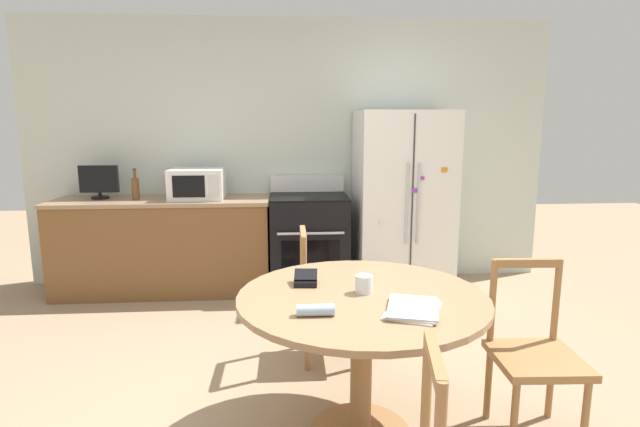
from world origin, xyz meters
name	(u,v)px	position (x,y,z in m)	size (l,w,h in m)	color
ground_plane	(300,427)	(0.00, 0.00, 0.00)	(14.00, 14.00, 0.00)	#9E8466
back_wall	(290,153)	(0.00, 2.65, 1.30)	(5.20, 0.10, 2.60)	silver
kitchen_counter	(165,245)	(-1.21, 2.29, 0.45)	(2.01, 0.64, 0.90)	brown
refrigerator	(402,202)	(1.06, 2.21, 0.86)	(0.88, 0.76, 1.71)	white
oven_range	(309,242)	(0.17, 2.26, 0.47)	(0.73, 0.68, 1.08)	black
microwave	(197,184)	(-0.87, 2.28, 1.04)	(0.49, 0.40, 0.28)	white
countertop_tv	(99,181)	(-1.79, 2.34, 1.07)	(0.35, 0.16, 0.31)	black
counter_bottle	(136,188)	(-1.43, 2.26, 1.01)	(0.07, 0.07, 0.29)	brown
dining_table	(362,322)	(0.31, -0.09, 0.62)	(1.24, 1.24, 0.77)	#997551
dining_chair_far	(327,297)	(0.21, 0.79, 0.43)	(0.42, 0.42, 0.90)	#9E7042
dining_chair_right	(534,356)	(1.20, -0.14, 0.43)	(0.44, 0.44, 0.90)	#9E7042
candle_glass	(364,285)	(0.32, -0.06, 0.81)	(0.09, 0.09, 0.09)	silver
folded_napkin	(315,310)	(0.06, -0.34, 0.79)	(0.17, 0.06, 0.05)	#A3BCDB
wallet	(306,279)	(0.04, 0.09, 0.79)	(0.13, 0.14, 0.07)	black
mail_stack	(413,309)	(0.50, -0.33, 0.78)	(0.33, 0.37, 0.02)	white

